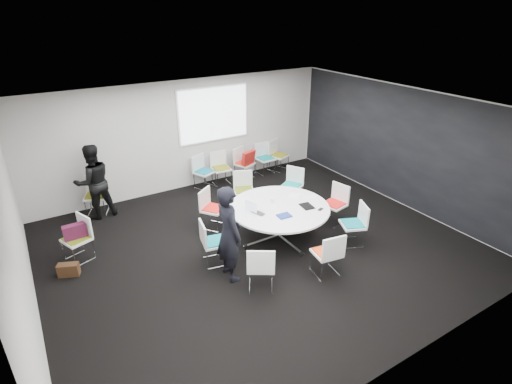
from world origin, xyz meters
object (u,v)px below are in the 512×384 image
chair_ring_g (326,261)px  maroon_bag (75,231)px  chair_ring_d (213,216)px  chair_back_d (265,164)px  chair_ring_b (291,192)px  chair_ring_h (352,232)px  chair_ring_c (244,197)px  conference_table (279,216)px  chair_back_b (221,174)px  brown_bag (69,270)px  person_back (94,182)px  laptop (259,212)px  chair_person_back (97,202)px  chair_ring_a (334,211)px  person_main (229,233)px  cup (272,200)px  chair_back_c (244,169)px  chair_spare_left (79,247)px  chair_ring_e (214,250)px  chair_ring_f (261,274)px  chair_back_a (204,178)px  chair_back_e (278,161)px

chair_ring_g → maroon_bag: (-3.71, 2.83, 0.34)m
chair_ring_d → chair_back_d: 3.31m
chair_ring_b → chair_ring_h: size_ratio=1.00×
chair_ring_c → maroon_bag: size_ratio=2.20×
conference_table → chair_ring_b: chair_ring_b is taller
chair_back_b → brown_bag: bearing=31.8°
person_back → laptop: person_back is taller
chair_ring_b → chair_ring_h: (-0.05, -2.15, 0.00)m
chair_ring_g → chair_person_back: (-3.00, 4.60, 0.00)m
conference_table → chair_back_d: size_ratio=2.32×
chair_back_b → chair_ring_a: bearing=114.5°
person_main → cup: (1.46, 0.86, -0.11)m
person_main → maroon_bag: person_main is taller
chair_ring_g → chair_person_back: bearing=132.5°
chair_back_c → chair_spare_left: 4.95m
chair_ring_g → laptop: chair_ring_g is taller
chair_spare_left → chair_person_back: bearing=-42.0°
laptop → maroon_bag: (-3.21, 1.35, -0.12)m
chair_ring_e → chair_ring_c: bearing=147.4°
chair_ring_f → chair_ring_h: (2.33, 0.22, 0.00)m
conference_table → chair_back_a: chair_back_a is taller
chair_person_back → cup: 4.16m
conference_table → brown_bag: (-3.95, 0.92, -0.40)m
chair_back_a → chair_back_b: same height
chair_ring_e → chair_back_e: (3.67, 3.21, 0.00)m
chair_ring_g → chair_back_e: (2.12, 4.60, 0.00)m
chair_ring_a → person_back: size_ratio=0.51×
chair_ring_d → chair_ring_c: bearing=168.1°
chair_back_e → person_main: (-3.62, -3.73, 0.61)m
person_main → chair_ring_e: bearing=7.2°
chair_ring_d → chair_back_e: size_ratio=1.00×
chair_ring_c → brown_bag: chair_ring_c is taller
chair_back_d → chair_back_e: size_ratio=1.00×
conference_table → cup: 0.36m
chair_ring_e → chair_back_c: (2.50, 3.18, 0.00)m
chair_ring_g → conference_table: bearing=100.1°
chair_back_e → chair_person_back: 5.12m
chair_ring_f → chair_spare_left: size_ratio=1.00×
chair_ring_e → person_back: 3.43m
chair_ring_e → chair_back_b: bearing=162.1°
chair_ring_h → chair_back_b: bearing=35.6°
chair_back_e → person_main: 5.23m
chair_ring_h → chair_back_d: same height
chair_back_c → cup: 3.04m
chair_back_b → chair_back_a: bearing=1.9°
chair_ring_a → chair_back_a: (-1.66, 3.22, 0.00)m
chair_back_a → chair_person_back: same height
person_back → cup: 4.03m
chair_ring_c → chair_back_c: same height
chair_ring_b → chair_back_c: 1.91m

